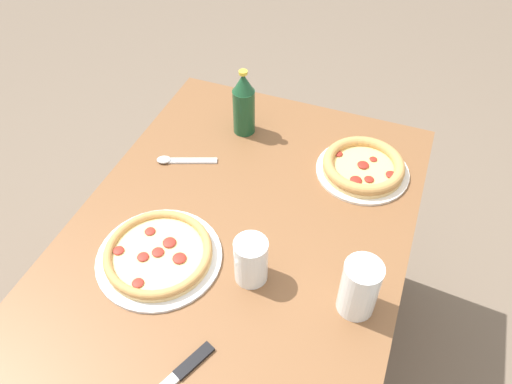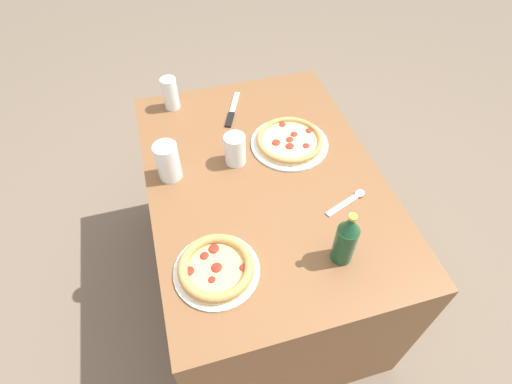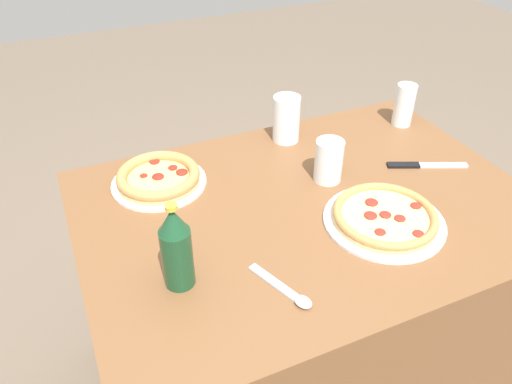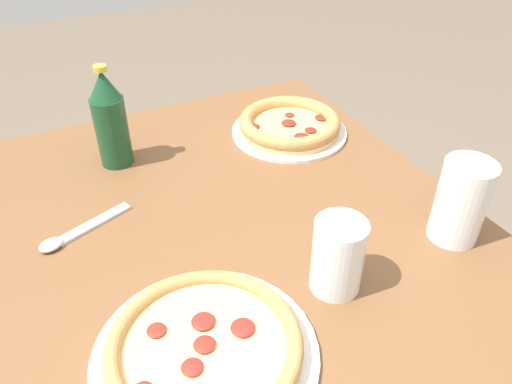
{
  "view_description": "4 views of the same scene",
  "coord_description": "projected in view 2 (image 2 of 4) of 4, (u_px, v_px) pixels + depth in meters",
  "views": [
    {
      "loc": [
        0.72,
        0.33,
        1.73
      ],
      "look_at": [
        -0.08,
        0.02,
        0.83
      ],
      "focal_mm": 35.0,
      "sensor_mm": 36.0,
      "label": 1
    },
    {
      "loc": [
        -0.94,
        0.3,
        1.82
      ],
      "look_at": [
        -0.12,
        0.06,
        0.81
      ],
      "focal_mm": 28.0,
      "sensor_mm": 36.0,
      "label": 2
    },
    {
      "loc": [
        -0.55,
        -0.9,
        1.55
      ],
      "look_at": [
        -0.13,
        0.05,
        0.79
      ],
      "focal_mm": 35.0,
      "sensor_mm": 36.0,
      "label": 3
    },
    {
      "loc": [
        0.53,
        -0.26,
        1.32
      ],
      "look_at": [
        -0.07,
        0.03,
        0.83
      ],
      "focal_mm": 35.0,
      "sensor_mm": 36.0,
      "label": 4
    }
  ],
  "objects": [
    {
      "name": "glass_iced_tea",
      "position": [
        168.0,
        163.0,
        1.41
      ],
      "size": [
        0.08,
        0.08,
        0.15
      ],
      "color": "white",
      "rests_on": "table"
    },
    {
      "name": "glass_lemonade",
      "position": [
        171.0,
        95.0,
        1.67
      ],
      "size": [
        0.06,
        0.06,
        0.14
      ],
      "color": "white",
      "rests_on": "table"
    },
    {
      "name": "pizza_salami",
      "position": [
        216.0,
        268.0,
        1.19
      ],
      "size": [
        0.26,
        0.26,
        0.04
      ],
      "color": "silver",
      "rests_on": "table"
    },
    {
      "name": "spoon",
      "position": [
        352.0,
        199.0,
        1.38
      ],
      "size": [
        0.09,
        0.17,
        0.01
      ],
      "color": "silver",
      "rests_on": "table"
    },
    {
      "name": "glass_mango_juice",
      "position": [
        235.0,
        150.0,
        1.46
      ],
      "size": [
        0.08,
        0.08,
        0.12
      ],
      "color": "white",
      "rests_on": "table"
    },
    {
      "name": "pizza_veggie",
      "position": [
        290.0,
        141.0,
        1.55
      ],
      "size": [
        0.3,
        0.3,
        0.04
      ],
      "color": "silver",
      "rests_on": "table"
    },
    {
      "name": "knife",
      "position": [
        232.0,
        111.0,
        1.69
      ],
      "size": [
        0.22,
        0.11,
        0.01
      ],
      "color": "black",
      "rests_on": "table"
    },
    {
      "name": "table",
      "position": [
        263.0,
        234.0,
        1.74
      ],
      "size": [
        1.18,
        0.84,
        0.75
      ],
      "color": "brown",
      "rests_on": "ground_plane"
    },
    {
      "name": "ground_plane",
      "position": [
        262.0,
        275.0,
        2.03
      ],
      "size": [
        8.0,
        8.0,
        0.0
      ],
      "primitive_type": "plane",
      "color": "#6B5B4C"
    },
    {
      "name": "beer_bottle",
      "position": [
        346.0,
        239.0,
        1.16
      ],
      "size": [
        0.07,
        0.07,
        0.21
      ],
      "color": "#194728",
      "rests_on": "table"
    }
  ]
}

